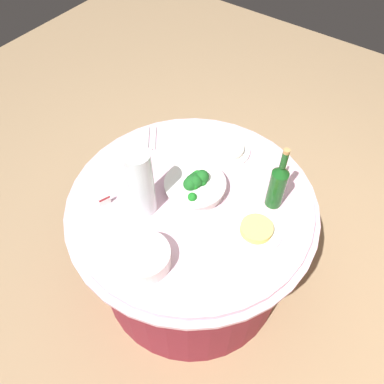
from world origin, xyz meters
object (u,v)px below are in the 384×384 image
object	(u,v)px
plate_stack	(144,257)
label_placard_mid	(285,170)
decorative_fruit_vase	(141,186)
serving_tongs	(152,139)
wine_bottle	(278,184)
food_plate_noodles	(256,230)
food_plate_rice	(228,150)
label_placard_front	(105,200)
broccoli_bowl	(195,185)
label_placard_rear	(134,184)

from	to	relation	value
plate_stack	label_placard_mid	world-z (taller)	plate_stack
decorative_fruit_vase	serving_tongs	size ratio (longest dim) A/B	2.20
wine_bottle	food_plate_noodles	distance (m)	0.21
food_plate_noodles	serving_tongs	bearing A→B (deg)	-103.92
food_plate_rice	label_placard_front	xyz separation A→B (m)	(0.60, -0.27, 0.02)
plate_stack	label_placard_mid	bearing A→B (deg)	162.61
food_plate_rice	label_placard_front	world-z (taller)	label_placard_front
serving_tongs	label_placard_front	size ratio (longest dim) A/B	2.80
food_plate_rice	serving_tongs	bearing A→B (deg)	-67.03
decorative_fruit_vase	food_plate_rice	bearing A→B (deg)	167.25
broccoli_bowl	wine_bottle	xyz separation A→B (m)	(-0.15, 0.32, 0.08)
serving_tongs	label_placard_mid	size ratio (longest dim) A/B	2.80
label_placard_mid	label_placard_rear	distance (m)	0.71
wine_bottle	label_placard_rear	bearing A→B (deg)	-61.85
food_plate_noodles	label_placard_mid	size ratio (longest dim) A/B	4.00
broccoli_bowl	food_plate_noodles	distance (m)	0.34
decorative_fruit_vase	label_placard_mid	size ratio (longest dim) A/B	6.18
food_plate_noodles	label_placard_rear	size ratio (longest dim) A/B	4.00
plate_stack	serving_tongs	bearing A→B (deg)	-142.67
wine_bottle	food_plate_noodles	bearing A→B (deg)	5.10
broccoli_bowl	decorative_fruit_vase	bearing A→B (deg)	-31.56
label_placard_rear	food_plate_rice	bearing A→B (deg)	153.69
broccoli_bowl	label_placard_front	xyz separation A→B (m)	(0.30, -0.28, -0.01)
plate_stack	label_placard_mid	size ratio (longest dim) A/B	3.82
label_placard_front	decorative_fruit_vase	bearing A→B (deg)	120.33
label_placard_front	food_plate_noodles	bearing A→B (deg)	113.13
label_placard_front	wine_bottle	bearing A→B (deg)	126.53
plate_stack	wine_bottle	size ratio (longest dim) A/B	0.62
broccoli_bowl	label_placard_mid	world-z (taller)	broccoli_bowl
plate_stack	serving_tongs	distance (m)	0.71
broccoli_bowl	food_plate_noodles	size ratio (longest dim) A/B	1.27
label_placard_mid	label_placard_rear	xyz separation A→B (m)	(0.48, -0.52, 0.00)
food_plate_rice	food_plate_noodles	xyz separation A→B (m)	(0.33, 0.35, 0.00)
label_placard_rear	broccoli_bowl	bearing A→B (deg)	122.37
label_placard_rear	wine_bottle	bearing A→B (deg)	118.15
broccoli_bowl	label_placard_rear	size ratio (longest dim) A/B	5.09
wine_bottle	decorative_fruit_vase	size ratio (longest dim) A/B	0.99
food_plate_noodles	label_placard_front	xyz separation A→B (m)	(0.26, -0.62, 0.01)
broccoli_bowl	serving_tongs	distance (m)	0.41
label_placard_front	label_placard_rear	xyz separation A→B (m)	(-0.15, 0.04, 0.00)
broccoli_bowl	label_placard_rear	bearing A→B (deg)	-57.63
serving_tongs	food_plate_noodles	xyz separation A→B (m)	(0.18, 0.72, 0.01)
serving_tongs	label_placard_mid	world-z (taller)	label_placard_mid
food_plate_rice	food_plate_noodles	world-z (taller)	food_plate_noodles
plate_stack	label_placard_rear	distance (m)	0.39
food_plate_rice	broccoli_bowl	bearing A→B (deg)	2.44
wine_bottle	decorative_fruit_vase	world-z (taller)	decorative_fruit_vase
plate_stack	food_plate_rice	xyz separation A→B (m)	(-0.72, -0.06, -0.03)
plate_stack	label_placard_front	xyz separation A→B (m)	(-0.12, -0.33, -0.01)
wine_bottle	label_placard_rear	world-z (taller)	wine_bottle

